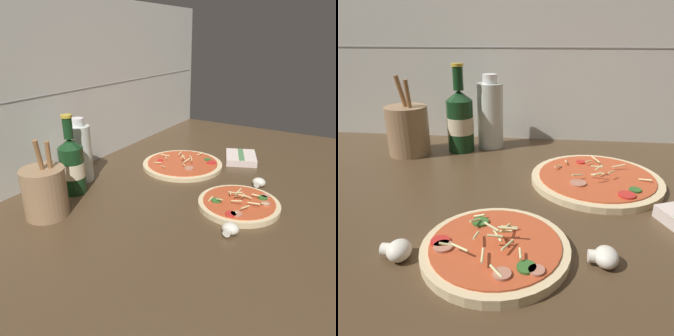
% 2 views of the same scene
% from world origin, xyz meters
% --- Properties ---
extents(counter_slab, '(1.60, 0.90, 0.03)m').
position_xyz_m(counter_slab, '(0.00, 0.00, 0.01)').
color(counter_slab, '#4C3823').
rests_on(counter_slab, ground).
extents(tile_backsplash, '(1.60, 0.01, 0.60)m').
position_xyz_m(tile_backsplash, '(0.00, 0.45, 0.30)').
color(tile_backsplash, silver).
rests_on(tile_backsplash, ground).
extents(pizza_near, '(0.23, 0.23, 0.05)m').
position_xyz_m(pizza_near, '(-0.06, -0.15, 0.03)').
color(pizza_near, beige).
rests_on(pizza_near, counter_slab).
extents(pizza_far, '(0.29, 0.29, 0.04)m').
position_xyz_m(pizza_far, '(0.12, 0.13, 0.03)').
color(pizza_far, beige).
rests_on(pizza_far, counter_slab).
extents(beer_bottle, '(0.07, 0.07, 0.24)m').
position_xyz_m(beer_bottle, '(-0.23, 0.31, 0.11)').
color(beer_bottle, '#143819').
rests_on(beer_bottle, counter_slab).
extents(oil_bottle, '(0.07, 0.07, 0.21)m').
position_xyz_m(oil_bottle, '(-0.15, 0.36, 0.12)').
color(oil_bottle, silver).
rests_on(oil_bottle, counter_slab).
extents(mushroom_left, '(0.04, 0.04, 0.03)m').
position_xyz_m(mushroom_left, '(0.10, -0.16, 0.04)').
color(mushroom_left, white).
rests_on(mushroom_left, counter_slab).
extents(mushroom_right, '(0.04, 0.04, 0.03)m').
position_xyz_m(mushroom_right, '(-0.21, -0.18, 0.04)').
color(mushroom_right, white).
rests_on(mushroom_right, counter_slab).
extents(utensil_crock, '(0.11, 0.11, 0.21)m').
position_xyz_m(utensil_crock, '(-0.37, 0.27, 0.09)').
color(utensil_crock, '#9E7A56').
rests_on(utensil_crock, counter_slab).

